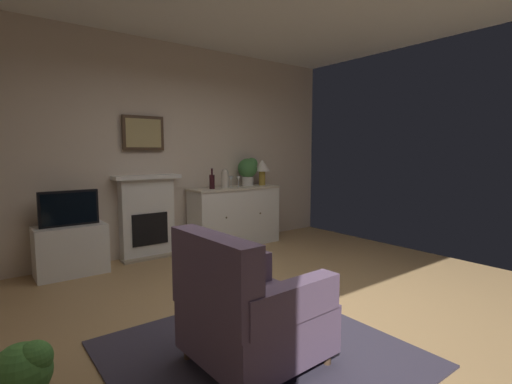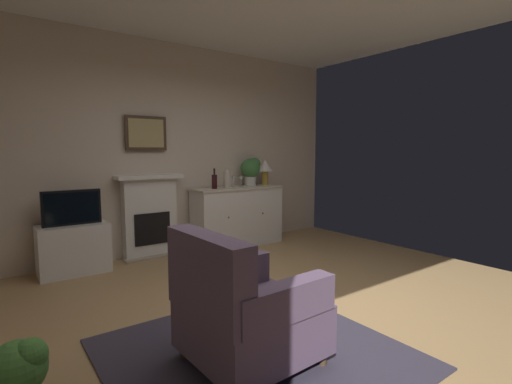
# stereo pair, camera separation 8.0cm
# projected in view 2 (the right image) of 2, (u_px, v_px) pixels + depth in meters

# --- Properties ---
(ground_plane) EXTENTS (5.59, 5.21, 0.10)m
(ground_plane) POSITION_uv_depth(u_px,v_px,m) (293.00, 316.00, 3.33)
(ground_plane) COLOR tan
(ground_plane) RESTS_ON ground
(wall_rear) EXTENTS (5.59, 0.06, 2.88)m
(wall_rear) POSITION_uv_depth(u_px,v_px,m) (171.00, 149.00, 5.23)
(wall_rear) COLOR beige
(wall_rear) RESTS_ON ground_plane
(area_rug) EXTENTS (1.89, 1.84, 0.02)m
(area_rug) POSITION_uv_depth(u_px,v_px,m) (256.00, 354.00, 2.60)
(area_rug) COLOR #383342
(area_rug) RESTS_ON ground_plane
(fireplace_unit) EXTENTS (0.87, 0.30, 1.10)m
(fireplace_unit) POSITION_uv_depth(u_px,v_px,m) (150.00, 216.00, 5.00)
(fireplace_unit) COLOR white
(fireplace_unit) RESTS_ON ground_plane
(framed_picture) EXTENTS (0.55, 0.04, 0.45)m
(framed_picture) POSITION_uv_depth(u_px,v_px,m) (146.00, 133.00, 4.92)
(framed_picture) COLOR #473323
(sideboard_cabinet) EXTENTS (1.40, 0.49, 0.88)m
(sideboard_cabinet) POSITION_uv_depth(u_px,v_px,m) (237.00, 216.00, 5.62)
(sideboard_cabinet) COLOR white
(sideboard_cabinet) RESTS_ON ground_plane
(table_lamp) EXTENTS (0.26, 0.26, 0.40)m
(table_lamp) POSITION_uv_depth(u_px,v_px,m) (265.00, 167.00, 5.85)
(table_lamp) COLOR #B79338
(table_lamp) RESTS_ON sideboard_cabinet
(wine_bottle) EXTENTS (0.08, 0.08, 0.29)m
(wine_bottle) POSITION_uv_depth(u_px,v_px,m) (214.00, 181.00, 5.29)
(wine_bottle) COLOR #331419
(wine_bottle) RESTS_ON sideboard_cabinet
(wine_glass_left) EXTENTS (0.07, 0.07, 0.16)m
(wine_glass_left) POSITION_uv_depth(u_px,v_px,m) (234.00, 179.00, 5.52)
(wine_glass_left) COLOR silver
(wine_glass_left) RESTS_ON sideboard_cabinet
(wine_glass_center) EXTENTS (0.07, 0.07, 0.16)m
(wine_glass_center) POSITION_uv_depth(u_px,v_px,m) (241.00, 179.00, 5.55)
(wine_glass_center) COLOR silver
(wine_glass_center) RESTS_ON sideboard_cabinet
(vase_decorative) EXTENTS (0.11, 0.11, 0.28)m
(vase_decorative) POSITION_uv_depth(u_px,v_px,m) (227.00, 178.00, 5.40)
(vase_decorative) COLOR beige
(vase_decorative) RESTS_ON sideboard_cabinet
(tv_cabinet) EXTENTS (0.75, 0.42, 0.57)m
(tv_cabinet) POSITION_uv_depth(u_px,v_px,m) (74.00, 249.00, 4.32)
(tv_cabinet) COLOR white
(tv_cabinet) RESTS_ON ground_plane
(tv_set) EXTENTS (0.62, 0.07, 0.40)m
(tv_set) POSITION_uv_depth(u_px,v_px,m) (72.00, 208.00, 4.25)
(tv_set) COLOR black
(tv_set) RESTS_ON tv_cabinet
(potted_plant_fern) EXTENTS (0.30, 0.30, 0.43)m
(potted_plant_fern) POSITION_uv_depth(u_px,v_px,m) (19.00, 371.00, 1.96)
(potted_plant_fern) COLOR #936B4C
(potted_plant_fern) RESTS_ON ground_plane
(potted_plant_small) EXTENTS (0.30, 0.30, 0.43)m
(potted_plant_small) POSITION_uv_depth(u_px,v_px,m) (251.00, 169.00, 5.75)
(potted_plant_small) COLOR beige
(potted_plant_small) RESTS_ON sideboard_cabinet
(armchair) EXTENTS (0.83, 0.80, 0.92)m
(armchair) POSITION_uv_depth(u_px,v_px,m) (244.00, 311.00, 2.42)
(armchair) COLOR #604C66
(armchair) RESTS_ON ground_plane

